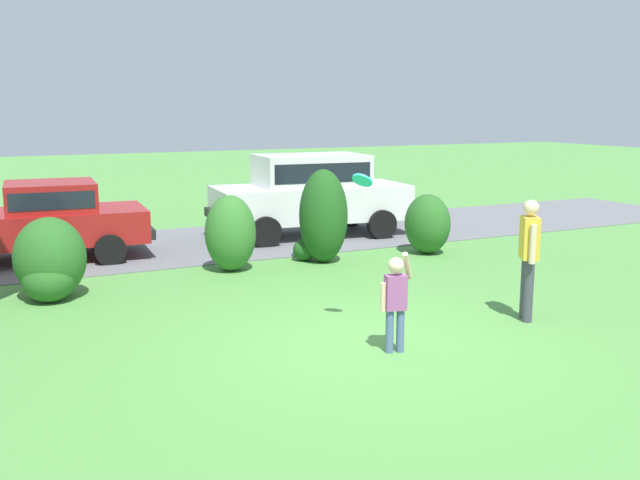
# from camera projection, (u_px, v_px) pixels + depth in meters

# --- Properties ---
(ground_plane) EXTENTS (80.00, 80.00, 0.00)m
(ground_plane) POSITION_uv_depth(u_px,v_px,m) (371.00, 345.00, 9.35)
(ground_plane) COLOR #518E42
(driveway_strip) EXTENTS (28.00, 4.40, 0.02)m
(driveway_strip) POSITION_uv_depth(u_px,v_px,m) (199.00, 244.00, 16.13)
(driveway_strip) COLOR slate
(driveway_strip) RESTS_ON ground
(shrub_near_tree) EXTENTS (1.12, 1.21, 1.31)m
(shrub_near_tree) POSITION_uv_depth(u_px,v_px,m) (50.00, 263.00, 11.49)
(shrub_near_tree) COLOR #286023
(shrub_near_tree) RESTS_ON ground
(shrub_centre_left) EXTENTS (0.94, 0.96, 1.42)m
(shrub_centre_left) POSITION_uv_depth(u_px,v_px,m) (230.00, 233.00, 13.45)
(shrub_centre_left) COLOR #33702B
(shrub_centre_left) RESTS_ON ground
(shrub_centre) EXTENTS (0.98, 1.01, 1.83)m
(shrub_centre) POSITION_uv_depth(u_px,v_px,m) (322.00, 218.00, 14.17)
(shrub_centre) COLOR #1E511C
(shrub_centre) RESTS_ON ground
(shrub_centre_right) EXTENTS (0.91, 1.03, 1.24)m
(shrub_centre_right) POSITION_uv_depth(u_px,v_px,m) (427.00, 224.00, 15.06)
(shrub_centre_right) COLOR #286023
(shrub_centre_right) RESTS_ON ground
(parked_sedan) EXTENTS (4.51, 2.31, 1.56)m
(parked_sedan) POSITION_uv_depth(u_px,v_px,m) (40.00, 218.00, 14.31)
(parked_sedan) COLOR maroon
(parked_sedan) RESTS_ON ground
(parked_suv) EXTENTS (4.83, 2.39, 1.92)m
(parked_suv) POSITION_uv_depth(u_px,v_px,m) (311.00, 191.00, 16.96)
(parked_suv) COLOR white
(parked_suv) RESTS_ON ground
(child_thrower) EXTENTS (0.47, 0.23, 1.29)m
(child_thrower) POSITION_uv_depth(u_px,v_px,m) (396.00, 297.00, 8.96)
(child_thrower) COLOR #4C608C
(child_thrower) RESTS_ON ground
(frisbee) EXTENTS (0.30, 0.27, 0.26)m
(frisbee) POSITION_uv_depth(u_px,v_px,m) (362.00, 180.00, 9.51)
(frisbee) COLOR #1EB7B2
(adult_onlooker) EXTENTS (0.37, 0.47, 1.74)m
(adult_onlooker) POSITION_uv_depth(u_px,v_px,m) (529.00, 253.00, 10.29)
(adult_onlooker) COLOR #3F3F4C
(adult_onlooker) RESTS_ON ground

